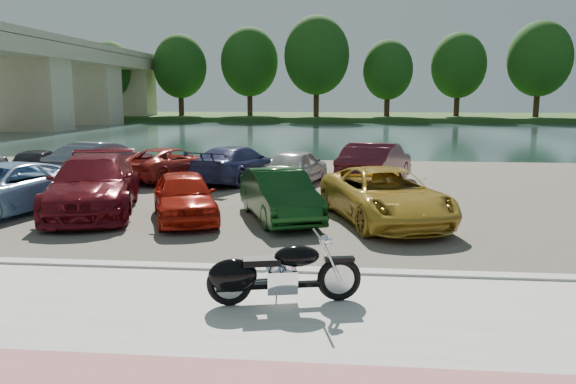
# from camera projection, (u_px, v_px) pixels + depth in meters

# --- Properties ---
(ground) EXTENTS (200.00, 200.00, 0.00)m
(ground) POSITION_uv_depth(u_px,v_px,m) (303.00, 320.00, 8.02)
(ground) COLOR #595447
(ground) RESTS_ON ground
(promenade) EXTENTS (60.00, 6.00, 0.10)m
(promenade) POSITION_uv_depth(u_px,v_px,m) (297.00, 348.00, 7.04)
(promenade) COLOR #AAA8A0
(promenade) RESTS_ON ground
(kerb) EXTENTS (60.00, 0.30, 0.14)m
(kerb) POSITION_uv_depth(u_px,v_px,m) (311.00, 273.00, 9.97)
(kerb) COLOR #AAA8A0
(kerb) RESTS_ON ground
(parking_lot) EXTENTS (60.00, 18.00, 0.04)m
(parking_lot) POSITION_uv_depth(u_px,v_px,m) (327.00, 191.00, 18.81)
(parking_lot) COLOR #48433A
(parking_lot) RESTS_ON ground
(river) EXTENTS (120.00, 40.00, 0.00)m
(river) POSITION_uv_depth(u_px,v_px,m) (337.00, 134.00, 47.26)
(river) COLOR #192D2A
(river) RESTS_ON ground
(far_bank) EXTENTS (120.00, 24.00, 0.60)m
(far_bank) POSITION_uv_depth(u_px,v_px,m) (340.00, 117.00, 78.60)
(far_bank) COLOR #23491A
(far_bank) RESTS_ON ground
(bridge) EXTENTS (7.00, 56.00, 8.55)m
(bridge) POSITION_uv_depth(u_px,v_px,m) (24.00, 69.00, 50.05)
(bridge) COLOR #C6AD89
(bridge) RESTS_ON ground
(far_trees) EXTENTS (70.25, 10.68, 12.52)m
(far_trees) POSITION_uv_depth(u_px,v_px,m) (375.00, 61.00, 70.87)
(far_trees) COLOR #321D12
(far_trees) RESTS_ON far_bank
(motorcycle) EXTENTS (2.30, 0.90, 1.05)m
(motorcycle) POSITION_uv_depth(u_px,v_px,m) (270.00, 274.00, 8.33)
(motorcycle) COLOR black
(motorcycle) RESTS_ON promenade
(car_2) EXTENTS (3.34, 5.25, 1.35)m
(car_2) POSITION_uv_depth(u_px,v_px,m) (1.00, 189.00, 14.99)
(car_2) COLOR #9EC3E6
(car_2) RESTS_ON parking_lot
(car_3) EXTENTS (3.61, 5.72, 1.54)m
(car_3) POSITION_uv_depth(u_px,v_px,m) (94.00, 185.00, 15.13)
(car_3) COLOR #5F0D15
(car_3) RESTS_ON parking_lot
(car_4) EXTENTS (2.67, 3.94, 1.24)m
(car_4) POSITION_uv_depth(u_px,v_px,m) (184.00, 196.00, 14.26)
(car_4) COLOR #AE190B
(car_4) RESTS_ON parking_lot
(car_5) EXTENTS (2.65, 4.10, 1.28)m
(car_5) POSITION_uv_depth(u_px,v_px,m) (279.00, 195.00, 14.30)
(car_5) COLOR #0F3812
(car_5) RESTS_ON parking_lot
(car_6) EXTENTS (3.58, 5.31, 1.35)m
(car_6) POSITION_uv_depth(u_px,v_px,m) (385.00, 196.00, 14.01)
(car_6) COLOR #B8902A
(car_6) RESTS_ON parking_lot
(car_8) EXTENTS (2.18, 3.86, 1.24)m
(car_8) POSITION_uv_depth(u_px,v_px,m) (39.00, 164.00, 20.99)
(car_8) COLOR black
(car_8) RESTS_ON parking_lot
(car_9) EXTENTS (2.80, 4.66, 1.45)m
(car_9) POSITION_uv_depth(u_px,v_px,m) (102.00, 161.00, 20.90)
(car_9) COLOR slate
(car_9) RESTS_ON parking_lot
(car_10) EXTENTS (3.52, 4.84, 1.22)m
(car_10) POSITION_uv_depth(u_px,v_px,m) (170.00, 164.00, 21.11)
(car_10) COLOR maroon
(car_10) RESTS_ON parking_lot
(car_11) EXTENTS (3.11, 4.91, 1.33)m
(car_11) POSITION_uv_depth(u_px,v_px,m) (236.00, 164.00, 20.67)
(car_11) COLOR navy
(car_11) RESTS_ON parking_lot
(car_12) EXTENTS (2.35, 4.02, 1.28)m
(car_12) POSITION_uv_depth(u_px,v_px,m) (297.00, 166.00, 20.14)
(car_12) COLOR #A9AAA5
(car_12) RESTS_ON parking_lot
(car_13) EXTENTS (2.94, 4.90, 1.53)m
(car_13) POSITION_uv_depth(u_px,v_px,m) (376.00, 164.00, 19.76)
(car_13) COLOR #47131D
(car_13) RESTS_ON parking_lot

